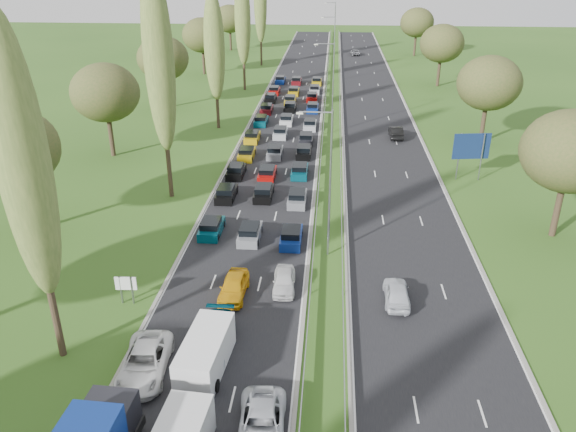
# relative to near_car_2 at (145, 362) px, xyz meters

# --- Properties ---
(ground) EXTENTS (260.00, 260.00, 0.00)m
(ground) POSITION_rel_near_car_2_xyz_m (10.42, 52.28, -0.80)
(ground) COLOR #2C5019
(ground) RESTS_ON ground
(near_carriageway) EXTENTS (10.50, 215.00, 0.04)m
(near_carriageway) POSITION_rel_near_car_2_xyz_m (3.67, 54.78, -0.80)
(near_carriageway) COLOR black
(near_carriageway) RESTS_ON ground
(far_carriageway) EXTENTS (10.50, 215.00, 0.04)m
(far_carriageway) POSITION_rel_near_car_2_xyz_m (17.17, 54.78, -0.80)
(far_carriageway) COLOR black
(far_carriageway) RESTS_ON ground
(central_reservation) EXTENTS (2.36, 215.00, 0.32)m
(central_reservation) POSITION_rel_near_car_2_xyz_m (10.42, 54.78, -0.25)
(central_reservation) COLOR gray
(central_reservation) RESTS_ON ground
(lamp_columns) EXTENTS (0.18, 140.18, 12.00)m
(lamp_columns) POSITION_rel_near_car_2_xyz_m (10.42, 50.28, 5.20)
(lamp_columns) COLOR gray
(lamp_columns) RESTS_ON ground
(poplar_row) EXTENTS (2.80, 127.80, 22.44)m
(poplar_row) POSITION_rel_near_car_2_xyz_m (-5.58, 40.44, 11.59)
(poplar_row) COLOR #2D2116
(poplar_row) RESTS_ON ground
(woodland_left) EXTENTS (8.00, 166.00, 11.10)m
(woodland_left) POSITION_rel_near_car_2_xyz_m (-16.08, 34.90, 6.88)
(woodland_left) COLOR #2D2116
(woodland_left) RESTS_ON ground
(woodland_right) EXTENTS (8.00, 153.00, 11.10)m
(woodland_right) POSITION_rel_near_car_2_xyz_m (29.92, 38.94, 6.88)
(woodland_right) COLOR #2D2116
(woodland_right) RESTS_ON ground
(traffic_queue_fill) EXTENTS (9.08, 69.50, 0.80)m
(traffic_queue_fill) POSITION_rel_near_car_2_xyz_m (3.68, 49.90, -0.36)
(traffic_queue_fill) COLOR #053F4C
(traffic_queue_fill) RESTS_ON ground
(near_car_2) EXTENTS (3.05, 5.79, 1.55)m
(near_car_2) POSITION_rel_near_car_2_xyz_m (0.00, 0.00, 0.00)
(near_car_2) COLOR silver
(near_car_2) RESTS_ON near_carriageway
(near_car_7) EXTENTS (2.19, 5.37, 1.56)m
(near_car_7) POSITION_rel_near_car_2_xyz_m (3.52, 2.55, 0.00)
(near_car_7) COLOR #054454
(near_car_7) RESTS_ON near_carriageway
(near_car_8) EXTENTS (1.90, 4.48, 1.51)m
(near_car_8) POSITION_rel_near_car_2_xyz_m (3.79, 8.56, -0.02)
(near_car_8) COLOR #D4980E
(near_car_8) RESTS_ON near_carriageway
(near_car_10) EXTENTS (2.69, 5.33, 1.45)m
(near_car_10) POSITION_rel_near_car_2_xyz_m (7.35, -4.15, -0.05)
(near_car_10) COLOR #B7BBC2
(near_car_10) RESTS_ON near_carriageway
(near_car_12) EXTENTS (1.77, 4.06, 1.36)m
(near_car_12) POSITION_rel_near_car_2_xyz_m (7.30, 9.76, -0.10)
(near_car_12) COLOR silver
(near_car_12) RESTS_ON near_carriageway
(far_car_0) EXTENTS (1.76, 4.27, 1.45)m
(far_car_0) POSITION_rel_near_car_2_xyz_m (15.33, 8.72, -0.05)
(far_car_0) COLOR silver
(far_car_0) RESTS_ON far_carriageway
(far_car_1) EXTENTS (1.69, 4.64, 1.52)m
(far_car_1) POSITION_rel_near_car_2_xyz_m (19.01, 48.41, -0.02)
(far_car_1) COLOR black
(far_car_1) RESTS_ON far_carriageway
(far_car_2) EXTENTS (2.39, 4.77, 1.30)m
(far_car_2) POSITION_rel_near_car_2_xyz_m (15.63, 117.12, -0.13)
(far_car_2) COLOR slate
(far_car_2) RESTS_ON far_carriageway
(white_van_rear) EXTENTS (2.21, 5.64, 2.27)m
(white_van_rear) POSITION_rel_near_car_2_xyz_m (3.48, 0.88, 0.36)
(white_van_rear) COLOR white
(white_van_rear) RESTS_ON near_carriageway
(info_sign) EXTENTS (1.50, 0.18, 2.10)m
(info_sign) POSITION_rel_near_car_2_xyz_m (-3.48, 7.07, 0.57)
(info_sign) COLOR gray
(info_sign) RESTS_ON ground
(direction_sign) EXTENTS (3.97, 0.69, 5.20)m
(direction_sign) POSITION_rel_near_car_2_xyz_m (25.32, 33.35, 2.77)
(direction_sign) COLOR gray
(direction_sign) RESTS_ON ground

